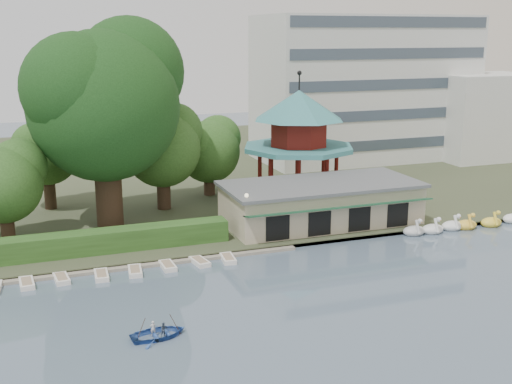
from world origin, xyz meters
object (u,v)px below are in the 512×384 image
dock (90,270)px  rowboat_with_passengers (158,330)px  big_tree (105,95)px  pavilion (298,133)px  boathouse (321,202)px

dock → rowboat_with_passengers: rowboat_with_passengers is taller
dock → big_tree: size_ratio=1.77×
dock → big_tree: big_tree is taller
pavilion → big_tree: bearing=-169.7°
dock → boathouse: (22.00, 4.77, 2.25)m
boathouse → pavilion: bearing=78.7°
dock → pavilion: size_ratio=2.52×
pavilion → boathouse: bearing=-101.3°
dock → pavilion: pavilion is taller
dock → boathouse: size_ratio=1.83×
boathouse → rowboat_with_passengers: 26.15m
boathouse → big_tree: size_ratio=0.97×
pavilion → rowboat_with_passengers: pavilion is taller
boathouse → pavilion: (2.00, 10.03, 5.11)m
dock → pavilion: 29.14m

